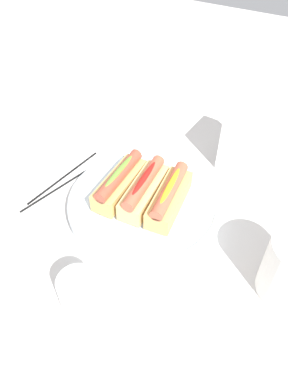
% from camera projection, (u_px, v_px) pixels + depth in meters
% --- Properties ---
extents(ground_plane, '(2.40, 2.40, 0.00)m').
position_uv_depth(ground_plane, '(132.00, 213.00, 0.83)').
color(ground_plane, beige).
extents(serving_bowl, '(0.32, 0.32, 0.04)m').
position_uv_depth(serving_bowl, '(144.00, 204.00, 0.82)').
color(serving_bowl, silver).
rests_on(serving_bowl, ground_plane).
extents(hotdog_front, '(0.15, 0.06, 0.06)m').
position_uv_depth(hotdog_front, '(120.00, 182.00, 0.80)').
color(hotdog_front, tan).
rests_on(hotdog_front, serving_bowl).
extents(hotdog_back, '(0.15, 0.05, 0.06)m').
position_uv_depth(hotdog_back, '(144.00, 189.00, 0.79)').
color(hotdog_back, '#DBB270').
rests_on(hotdog_back, serving_bowl).
extents(hotdog_side, '(0.15, 0.06, 0.06)m').
position_uv_depth(hotdog_side, '(169.00, 197.00, 0.78)').
color(hotdog_side, tan).
rests_on(hotdog_side, serving_bowl).
extents(water_glass, '(0.07, 0.07, 0.09)m').
position_uv_depth(water_glass, '(80.00, 297.00, 0.65)').
color(water_glass, white).
rests_on(water_glass, ground_plane).
extents(napkin_box, '(0.12, 0.06, 0.15)m').
position_uv_depth(napkin_box, '(238.00, 134.00, 0.90)').
color(napkin_box, white).
rests_on(napkin_box, ground_plane).
extents(chopstick_near, '(0.21, 0.08, 0.01)m').
position_uv_depth(chopstick_near, '(61.00, 186.00, 0.88)').
color(chopstick_near, black).
rests_on(chopstick_near, ground_plane).
extents(chopstick_far, '(0.22, 0.05, 0.01)m').
position_uv_depth(chopstick_far, '(64.00, 176.00, 0.91)').
color(chopstick_far, black).
rests_on(chopstick_far, ground_plane).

